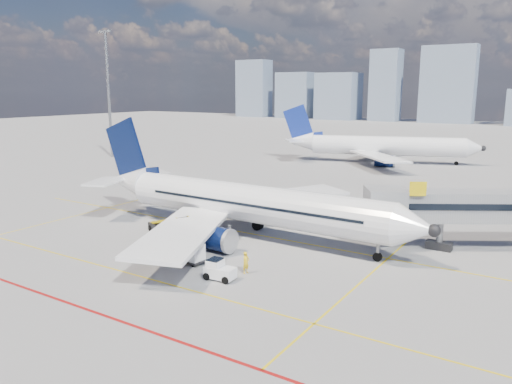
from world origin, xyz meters
TOP-DOWN VIEW (x-y plane):
  - ground at (0.00, 0.00)m, footprint 420.00×420.00m
  - apron_markings at (-0.58, -3.91)m, footprint 90.00×35.12m
  - floodlight_mast_nw at (-55.00, 40.00)m, footprint 3.20×0.61m
  - distant_skyline at (-15.01, 190.00)m, footprint 247.14×15.90m
  - main_aircraft at (-0.49, 7.12)m, footprint 37.02×32.26m
  - second_aircraft at (-5.35, 61.54)m, footprint 36.63×31.22m
  - baggage_tug at (4.86, -3.28)m, footprint 2.32×1.50m
  - cargo_dolly at (0.49, -1.63)m, footprint 3.18×1.65m
  - belt_loader at (-6.46, 3.30)m, footprint 6.37×3.76m
  - ramp_worker at (5.87, -1.15)m, footprint 0.51×0.68m

SIDE VIEW (x-z plane):
  - ground at x=0.00m, z-range 0.00..0.00m
  - apron_markings at x=-0.58m, z-range 0.00..0.01m
  - belt_loader at x=-6.46m, z-range -0.63..1.98m
  - baggage_tug at x=4.86m, z-range -0.03..1.52m
  - ramp_worker at x=5.87m, z-range 0.00..1.69m
  - cargo_dolly at x=0.49m, z-range 0.08..1.76m
  - main_aircraft at x=-0.49m, z-range -2.21..8.66m
  - second_aircraft at x=-5.35m, z-range -2.29..8.74m
  - distant_skyline at x=-15.01m, z-range -4.35..27.32m
  - floodlight_mast_nw at x=-55.00m, z-range 0.86..26.31m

